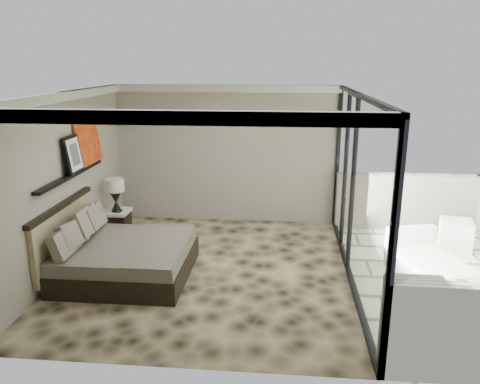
# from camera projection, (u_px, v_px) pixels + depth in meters

# --- Properties ---
(floor) EXTENTS (5.00, 5.00, 0.00)m
(floor) POSITION_uv_depth(u_px,v_px,m) (208.00, 270.00, 7.53)
(floor) COLOR black
(floor) RESTS_ON ground
(ceiling) EXTENTS (4.50, 5.00, 0.02)m
(ceiling) POSITION_uv_depth(u_px,v_px,m) (204.00, 94.00, 6.77)
(ceiling) COLOR silver
(ceiling) RESTS_ON back_wall
(back_wall) EXTENTS (4.50, 0.02, 2.80)m
(back_wall) POSITION_uv_depth(u_px,v_px,m) (226.00, 155.00, 9.54)
(back_wall) COLOR gray
(back_wall) RESTS_ON floor
(left_wall) EXTENTS (0.02, 5.00, 2.80)m
(left_wall) POSITION_uv_depth(u_px,v_px,m) (65.00, 183.00, 7.35)
(left_wall) COLOR gray
(left_wall) RESTS_ON floor
(glass_wall) EXTENTS (0.08, 5.00, 2.80)m
(glass_wall) POSITION_uv_depth(u_px,v_px,m) (355.00, 190.00, 6.95)
(glass_wall) COLOR white
(glass_wall) RESTS_ON floor
(terrace_slab) EXTENTS (3.00, 5.00, 0.12)m
(terrace_slab) POSITION_uv_depth(u_px,v_px,m) (448.00, 284.00, 7.21)
(terrace_slab) COLOR beige
(terrace_slab) RESTS_ON ground
(picture_ledge) EXTENTS (0.12, 2.20, 0.05)m
(picture_ledge) POSITION_uv_depth(u_px,v_px,m) (71.00, 175.00, 7.41)
(picture_ledge) COLOR black
(picture_ledge) RESTS_ON left_wall
(bed) EXTENTS (1.99, 1.92, 1.09)m
(bed) POSITION_uv_depth(u_px,v_px,m) (120.00, 256.00, 7.28)
(bed) COLOR black
(bed) RESTS_ON floor
(nightstand) EXTENTS (0.61, 0.61, 0.49)m
(nightstand) POSITION_uv_depth(u_px,v_px,m) (117.00, 224.00, 8.93)
(nightstand) COLOR black
(nightstand) RESTS_ON floor
(table_lamp) EXTENTS (0.34, 0.34, 0.63)m
(table_lamp) POSITION_uv_depth(u_px,v_px,m) (115.00, 191.00, 8.69)
(table_lamp) COLOR black
(table_lamp) RESTS_ON nightstand
(abstract_canvas) EXTENTS (0.13, 0.90, 0.90)m
(abstract_canvas) POSITION_uv_depth(u_px,v_px,m) (87.00, 138.00, 8.01)
(abstract_canvas) COLOR #B0580F
(abstract_canvas) RESTS_ON picture_ledge
(framed_print) EXTENTS (0.11, 0.50, 0.60)m
(framed_print) POSITION_uv_depth(u_px,v_px,m) (73.00, 154.00, 7.39)
(framed_print) COLOR black
(framed_print) RESTS_ON picture_ledge
(ottoman) EXTENTS (0.65, 0.65, 0.53)m
(ottoman) POSITION_uv_depth(u_px,v_px,m) (455.00, 235.00, 8.30)
(ottoman) COLOR silver
(ottoman) RESTS_ON terrace_slab
(lounger) EXTENTS (1.24, 1.83, 0.65)m
(lounger) POSITION_uv_depth(u_px,v_px,m) (433.00, 271.00, 7.03)
(lounger) COLOR silver
(lounger) RESTS_ON terrace_slab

